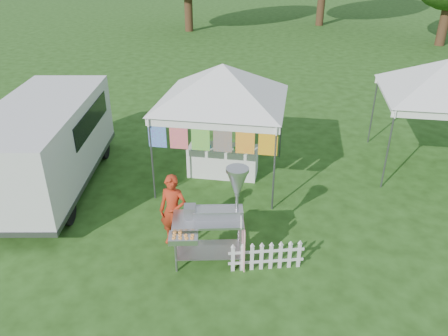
# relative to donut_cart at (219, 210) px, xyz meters

# --- Properties ---
(ground) EXTENTS (120.00, 120.00, 0.00)m
(ground) POSITION_rel_donut_cart_xyz_m (-0.55, -0.02, -1.18)
(ground) COLOR #203E11
(ground) RESTS_ON ground
(canopy_main) EXTENTS (4.24, 4.24, 3.45)m
(canopy_main) POSITION_rel_donut_cart_xyz_m (-0.55, 3.48, 1.80)
(canopy_main) COLOR #59595E
(canopy_main) RESTS_ON ground
(donut_cart) EXTENTS (1.47, 1.24, 2.01)m
(donut_cart) POSITION_rel_donut_cart_xyz_m (0.00, 0.00, 0.00)
(donut_cart) COLOR gray
(donut_cart) RESTS_ON ground
(vendor) EXTENTS (0.59, 0.42, 1.56)m
(vendor) POSITION_rel_donut_cart_xyz_m (-1.02, 0.43, -0.41)
(vendor) COLOR #A92C14
(vendor) RESTS_ON ground
(cargo_van) EXTENTS (2.96, 5.49, 2.16)m
(cargo_van) POSITION_rel_donut_cart_xyz_m (-4.75, 2.31, -0.02)
(cargo_van) COLOR silver
(cargo_van) RESTS_ON ground
(picket_fence) EXTENTS (1.40, 0.40, 0.56)m
(picket_fence) POSITION_rel_donut_cart_xyz_m (0.91, -0.07, -0.90)
(picket_fence) COLOR silver
(picket_fence) RESTS_ON ground
(display_table) EXTENTS (1.80, 0.70, 0.80)m
(display_table) POSITION_rel_donut_cart_xyz_m (-0.56, 3.55, -0.78)
(display_table) COLOR white
(display_table) RESTS_ON ground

